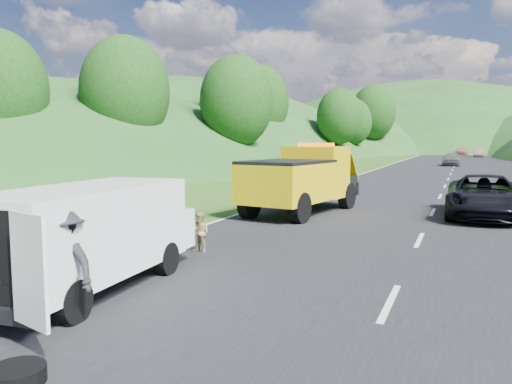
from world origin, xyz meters
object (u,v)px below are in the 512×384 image
at_px(child, 201,253).
at_px(worker, 66,324).
at_px(tow_truck, 302,179).
at_px(white_van, 91,232).
at_px(suitcase, 108,240).
at_px(passing_suv, 483,218).
at_px(woman, 158,252).

distance_m(child, worker, 5.17).
bearing_deg(worker, child, 100.01).
height_order(tow_truck, white_van, tow_truck).
xyz_separation_m(suitcase, passing_suv, (9.17, 9.92, -0.28)).
bearing_deg(white_van, woman, 97.82).
height_order(child, suitcase, suitcase).
bearing_deg(passing_suv, suitcase, -133.14).
distance_m(white_van, suitcase, 3.59).
xyz_separation_m(child, worker, (0.46, -5.15, 0.00)).
relative_size(woman, suitcase, 3.02).
bearing_deg(woman, child, -70.40).
distance_m(woman, child, 1.12).
distance_m(white_van, woman, 3.50).
bearing_deg(passing_suv, child, -126.85).
xyz_separation_m(tow_truck, white_van, (-0.63, -11.27, -0.21)).
bearing_deg(tow_truck, woman, -90.42).
bearing_deg(worker, tow_truck, 95.75).
xyz_separation_m(worker, passing_suv, (6.36, 14.38, 0.00)).
bearing_deg(woman, passing_suv, -36.93).
bearing_deg(child, woman, -146.20).
distance_m(child, passing_suv, 11.48).
relative_size(child, worker, 0.56).
xyz_separation_m(tow_truck, passing_suv, (6.56, 1.53, -1.35)).
height_order(tow_truck, worker, tow_truck).
distance_m(woman, suitcase, 1.36).
bearing_deg(child, white_van, -79.14).
relative_size(tow_truck, child, 6.46).
xyz_separation_m(child, passing_suv, (6.82, 9.23, 0.00)).
bearing_deg(passing_suv, tow_truck, -167.27).
relative_size(woman, passing_suv, 0.30).
xyz_separation_m(child, suitcase, (-2.35, -0.69, 0.28)).
distance_m(worker, passing_suv, 15.72).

